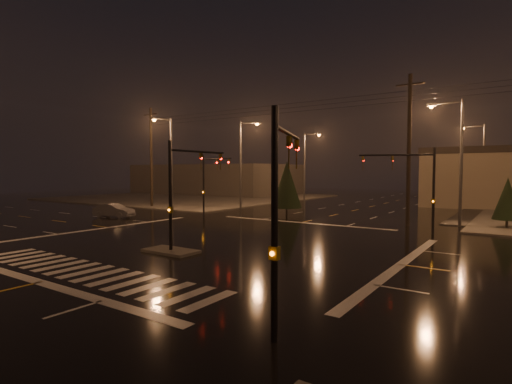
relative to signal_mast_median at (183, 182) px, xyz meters
The scene contains 21 objects.
ground 4.85m from the signal_mast_median, 90.00° to the left, with size 140.00×140.00×0.00m, color black.
sidewalk_nw 44.80m from the signal_mast_median, 132.21° to the left, with size 36.00×36.00×0.12m, color #4A4742.
median_island 3.79m from the signal_mast_median, 90.00° to the right, with size 3.00×1.60×0.15m, color #4A4742.
crosswalk 7.01m from the signal_mast_median, 90.00° to the right, with size 15.00×2.60×0.01m, color beige.
stop_bar_near 8.77m from the signal_mast_median, 90.00° to the right, with size 16.00×0.50×0.01m, color beige.
stop_bar_far 14.56m from the signal_mast_median, 90.00° to the left, with size 16.00×0.50×0.01m, color beige.
commercial_block 57.07m from the signal_mast_median, 127.83° to the left, with size 30.00×18.00×5.60m, color #423E3A.
signal_mast_median is the anchor object (origin of this frame).
signal_mast_ne 16.27m from the signal_mast_median, 54.28° to the left, with size 4.84×1.86×6.00m.
signal_mast_nw 16.27m from the signal_mast_median, 125.72° to the left, with size 4.84×1.86×6.00m.
signal_mast_se 12.22m from the signal_mast_median, 33.15° to the right, with size 1.55×3.87×6.00m.
streetlight_1 23.94m from the signal_mast_median, 117.96° to the left, with size 2.77×0.32×10.00m.
streetlight_2 38.78m from the signal_mast_median, 106.79° to the left, with size 2.77×0.32×10.00m.
streetlight_3 22.20m from the signal_mast_median, 59.61° to the left, with size 2.77×0.32×10.00m.
streetlight_4 40.69m from the signal_mast_median, 74.03° to the left, with size 2.77×0.32×10.00m.
streetlight_5 21.53m from the signal_mast_median, 138.30° to the left, with size 0.32×2.77×10.00m.
utility_pole_0 27.95m from the signal_mast_median, 142.19° to the left, with size 2.20×0.32×12.00m.
utility_pole_1 19.00m from the signal_mast_median, 64.89° to the left, with size 2.20×0.32×12.00m.
conifer_0 24.49m from the signal_mast_median, 53.22° to the left, with size 2.05×2.05×3.90m.
conifer_3 19.23m from the signal_mast_median, 102.24° to the left, with size 3.01×3.01×5.41m.
car_crossing 18.31m from the signal_mast_median, 155.28° to the left, with size 1.38×3.96×1.31m, color #5C5D64.
Camera 1 is at (15.72, -19.05, 4.37)m, focal length 28.00 mm.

